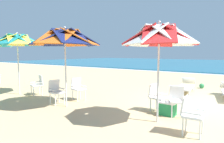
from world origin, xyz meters
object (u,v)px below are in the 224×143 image
object	(u,v)px
beach_umbrella_1	(65,38)
beach_umbrella_2	(17,41)
plastic_chair_5	(38,84)
sun_lounger_1	(186,86)
plastic_chair_3	(56,90)
beach_umbrella_0	(159,37)
plastic_chair_2	(177,99)
plastic_chair_0	(157,96)
cooler_box	(167,108)
plastic_chair_1	(190,113)
beach_ball	(202,86)
plastic_chair_4	(78,87)

from	to	relation	value
beach_umbrella_1	beach_umbrella_2	size ratio (longest dim) A/B	1.00
beach_umbrella_1	plastic_chair_5	bearing A→B (deg)	166.98
beach_umbrella_2	sun_lounger_1	bearing A→B (deg)	39.63
plastic_chair_3	sun_lounger_1	size ratio (longest dim) A/B	0.39
beach_umbrella_0	plastic_chair_2	bearing A→B (deg)	73.63
beach_umbrella_0	plastic_chair_3	distance (m)	4.13
plastic_chair_3	beach_umbrella_2	world-z (taller)	beach_umbrella_2
beach_umbrella_2	beach_umbrella_1	bearing A→B (deg)	-2.79
beach_umbrella_1	plastic_chair_2	bearing A→B (deg)	20.09
plastic_chair_0	cooler_box	world-z (taller)	plastic_chair_0
plastic_chair_1	beach_ball	bearing A→B (deg)	98.84
plastic_chair_4	sun_lounger_1	size ratio (longest dim) A/B	0.39
beach_umbrella_0	plastic_chair_2	world-z (taller)	beach_umbrella_0
beach_umbrella_1	cooler_box	bearing A→B (deg)	19.40
plastic_chair_1	sun_lounger_1	xyz separation A→B (m)	(-1.42, 5.01, -0.22)
plastic_chair_1	plastic_chair_5	xyz separation A→B (m)	(-6.53, 0.53, 0.00)
plastic_chair_4	sun_lounger_1	xyz separation A→B (m)	(3.00, 4.13, -0.22)
plastic_chair_0	sun_lounger_1	distance (m)	3.75
plastic_chair_2	cooler_box	world-z (taller)	plastic_chair_2
beach_umbrella_2	plastic_chair_1	bearing A→B (deg)	-0.96
plastic_chair_3	plastic_chair_5	size ratio (longest dim) A/B	1.00
beach_umbrella_2	beach_ball	size ratio (longest dim) A/B	11.04
plastic_chair_2	sun_lounger_1	xyz separation A→B (m)	(-0.76, 3.80, -0.22)
plastic_chair_4	plastic_chair_2	bearing A→B (deg)	4.97
plastic_chair_2	plastic_chair_4	world-z (taller)	same
plastic_chair_3	plastic_chair_4	xyz separation A→B (m)	(0.20, 0.89, 0.00)
plastic_chair_1	plastic_chair_4	bearing A→B (deg)	168.75
plastic_chair_2	beach_umbrella_0	bearing A→B (deg)	-106.37
plastic_chair_4	beach_umbrella_2	distance (m)	3.54
beach_umbrella_0	plastic_chair_4	xyz separation A→B (m)	(-3.51, 0.53, -1.76)
beach_umbrella_0	beach_umbrella_2	xyz separation A→B (m)	(-6.41, -0.23, 0.11)
beach_umbrella_0	beach_umbrella_2	world-z (taller)	beach_umbrella_2
beach_ball	plastic_chair_4	bearing A→B (deg)	-121.47
plastic_chair_5	sun_lounger_1	world-z (taller)	plastic_chair_5
beach_umbrella_1	plastic_chair_5	distance (m)	3.13
plastic_chair_2	beach_umbrella_1	size ratio (longest dim) A/B	0.32
plastic_chair_0	plastic_chair_1	bearing A→B (deg)	-43.70
plastic_chair_0	plastic_chair_4	size ratio (longest dim) A/B	1.00
plastic_chair_0	plastic_chair_2	world-z (taller)	same
plastic_chair_3	plastic_chair_4	world-z (taller)	same
beach_umbrella_0	cooler_box	bearing A→B (deg)	89.39
plastic_chair_4	beach_umbrella_2	bearing A→B (deg)	-165.37
plastic_chair_2	beach_ball	bearing A→B (deg)	93.75
plastic_chair_1	beach_umbrella_1	world-z (taller)	beach_umbrella_1
beach_umbrella_0	sun_lounger_1	world-z (taller)	beach_umbrella_0
beach_umbrella_1	plastic_chair_3	bearing A→B (deg)	177.44
plastic_chair_2	beach_ball	world-z (taller)	plastic_chair_2
plastic_chair_1	plastic_chair_2	bearing A→B (deg)	118.70
plastic_chair_0	plastic_chair_1	xyz separation A→B (m)	(1.33, -1.27, 0.00)
plastic_chair_5	cooler_box	xyz separation A→B (m)	(5.62, 0.54, -0.30)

